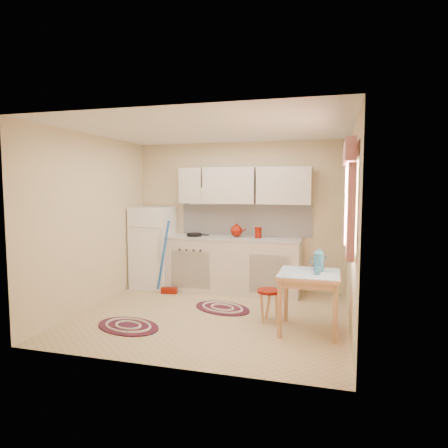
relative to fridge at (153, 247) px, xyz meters
The scene contains 14 objects.
room_shell 2.10m from the fridge, 32.25° to the right, with size 3.64×3.60×2.52m.
fridge is the anchor object (origin of this frame).
broom 0.57m from the fridge, 38.19° to the right, with size 0.28×0.12×1.20m, color #1C58B2, non-canonical shape.
base_cabinets 1.43m from the fridge, ahead, with size 2.25×0.60×0.88m, color beige.
countertop 1.42m from the fridge, ahead, with size 2.27×0.62×0.04m, color #B3B0AA.
frying_pan 0.80m from the fridge, ahead, with size 0.26×0.26×0.05m, color black.
red_kettle 1.52m from the fridge, ahead, with size 0.22×0.20×0.22m, color maroon, non-canonical shape.
red_canister 1.87m from the fridge, ahead, with size 0.11×0.11×0.16m, color maroon.
table 3.15m from the fridge, 28.35° to the right, with size 0.72×0.72×0.72m, color #E3A371.
stool 2.62m from the fridge, 29.35° to the right, with size 0.31×0.31×0.42m, color maroon.
coffee_pot 3.18m from the fridge, 25.54° to the right, with size 0.15×0.13×0.31m, color #2C6789, non-canonical shape.
mug 3.27m from the fridge, 29.07° to the right, with size 0.07×0.07×0.10m, color #2C6789.
rug_center 1.89m from the fridge, 30.88° to the right, with size 0.88×0.59×0.02m, color maroon, non-canonical shape.
rug_left 2.13m from the fridge, 73.62° to the right, with size 0.89×0.59×0.02m, color maroon, non-canonical shape.
Camera 1 is at (1.58, -5.06, 1.76)m, focal length 32.00 mm.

